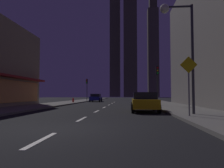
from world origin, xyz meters
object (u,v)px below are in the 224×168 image
traffic_light_near_right (157,77)px  street_lamp_right (178,31)px  car_parked_far (96,98)px  car_parked_near (144,102)px  traffic_light_far_left (87,85)px  fire_hydrant_far_left (73,100)px  pedestrian_crossing_sign (189,80)px

traffic_light_near_right → street_lamp_right: 10.37m
car_parked_far → street_lamp_right: (8.98, -26.55, 4.33)m
car_parked_near → car_parked_far: size_ratio=1.00×
car_parked_near → traffic_light_far_left: 26.17m
car_parked_near → traffic_light_near_right: bearing=74.7°
fire_hydrant_far_left → traffic_light_near_right: size_ratio=0.16×
traffic_light_far_left → pedestrian_crossing_sign: traffic_light_far_left is taller
traffic_light_near_right → pedestrian_crossing_sign: traffic_light_near_right is taller
traffic_light_far_left → street_lamp_right: bearing=-68.5°
fire_hydrant_far_left → car_parked_far: bearing=73.1°
fire_hydrant_far_left → street_lamp_right: (11.28, -19.00, 4.61)m
traffic_light_near_right → street_lamp_right: (-0.12, -10.20, 1.87)m
car_parked_near → fire_hydrant_far_left: (-9.50, 15.73, -0.29)m
street_lamp_right → pedestrian_crossing_sign: bearing=-80.3°
traffic_light_near_right → pedestrian_crossing_sign: size_ratio=1.33×
car_parked_far → fire_hydrant_far_left: bearing=-106.9°
fire_hydrant_far_left → pedestrian_crossing_sign: bearing=-60.5°
car_parked_far → fire_hydrant_far_left: (-2.30, -7.56, -0.29)m
car_parked_far → traffic_light_near_right: size_ratio=1.01×
car_parked_far → traffic_light_near_right: (9.10, -16.35, 2.45)m
traffic_light_near_right → car_parked_near: bearing=-105.3°
car_parked_near → pedestrian_crossing_sign: pedestrian_crossing_sign is taller
fire_hydrant_far_left → traffic_light_near_right: (11.40, -8.80, 2.74)m
pedestrian_crossing_sign → car_parked_far: bearing=108.3°
car_parked_near → traffic_light_near_right: 7.59m
car_parked_near → street_lamp_right: size_ratio=0.64×
car_parked_far → traffic_light_far_left: bearing=149.2°
fire_hydrant_far_left → pedestrian_crossing_sign: 23.37m
traffic_light_near_right → pedestrian_crossing_sign: 11.55m
traffic_light_far_left → street_lamp_right: size_ratio=0.64×
traffic_light_far_left → pedestrian_crossing_sign: (11.10, -28.98, -1.18)m
fire_hydrant_far_left → traffic_light_far_left: bearing=87.4°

